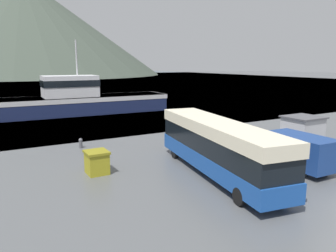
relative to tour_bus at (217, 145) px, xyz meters
name	(u,v)px	position (x,y,z in m)	size (l,w,h in m)	color
water_surface	(22,80)	(2.58, 132.59, -1.88)	(240.00, 240.00, 0.00)	#475B6B
hill_backdrop	(26,27)	(12.52, 191.63, 24.88)	(149.90, 149.90, 53.51)	#3D473D
tour_bus	(217,145)	(0.00, 0.00, 0.00)	(4.37, 12.51, 3.34)	#194799
delivery_van	(293,150)	(5.19, -1.32, -0.65)	(2.38, 6.27, 2.29)	navy
fishing_boat	(83,99)	(-0.22, 29.14, 0.02)	(22.09, 6.38, 9.79)	#19234C
storage_bin	(97,162)	(-6.33, 3.86, -1.14)	(1.37, 1.46, 1.45)	olive
dock_kiosk	(302,131)	(10.55, 2.19, -0.61)	(2.87, 2.65, 2.50)	#B2B2B7
mooring_bollard	(81,143)	(-5.56, 10.62, -1.44)	(0.31, 0.31, 0.80)	#4C4C51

